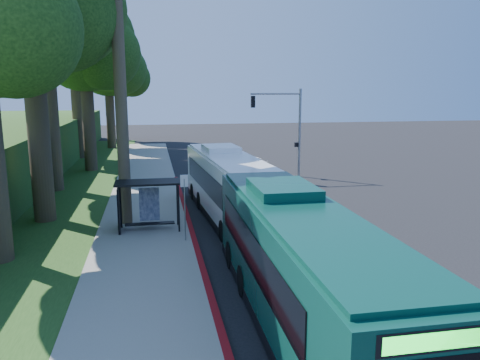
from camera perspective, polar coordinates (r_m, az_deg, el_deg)
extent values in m
plane|color=black|center=(27.42, 3.93, -3.68)|extent=(140.00, 140.00, 0.00)
cube|color=gray|center=(26.56, -11.54, -4.23)|extent=(4.50, 70.00, 0.12)
cube|color=maroon|center=(22.78, -5.82, -6.61)|extent=(0.25, 30.00, 0.13)
cube|color=#234719|center=(32.03, -21.69, -2.24)|extent=(8.00, 70.00, 0.06)
cube|color=black|center=(23.08, -11.11, -0.28)|extent=(3.20, 1.50, 0.10)
cube|color=black|center=(23.43, -14.54, -3.53)|extent=(0.06, 1.30, 2.20)
cube|color=navy|center=(24.03, -10.99, -2.89)|extent=(1.00, 0.12, 1.70)
cube|color=black|center=(23.47, -10.93, -5.25)|extent=(2.40, 0.40, 0.06)
cube|color=black|center=(24.00, -14.34, -3.17)|extent=(0.08, 0.08, 2.40)
cube|color=black|center=(23.98, -7.64, -2.94)|extent=(0.08, 0.08, 2.40)
cube|color=black|center=(22.84, -14.51, -3.90)|extent=(0.08, 0.08, 2.40)
cube|color=black|center=(22.81, -7.47, -3.65)|extent=(0.08, 0.08, 2.40)
cylinder|color=gray|center=(21.40, -6.73, -3.79)|extent=(0.06, 0.06, 3.00)
cube|color=white|center=(21.09, -6.82, -0.11)|extent=(0.35, 0.04, 0.55)
cylinder|color=gray|center=(37.63, 7.26, 5.67)|extent=(0.20, 0.20, 7.00)
cylinder|color=gray|center=(36.91, 4.37, 10.44)|extent=(4.00, 0.14, 0.14)
cube|color=black|center=(36.50, 1.59, 9.52)|extent=(0.30, 0.30, 0.90)
cube|color=black|center=(37.65, 6.87, 4.30)|extent=(0.25, 0.25, 0.35)
cylinder|color=#4C3F2D|center=(24.20, -14.33, 9.64)|extent=(0.60, 0.60, 13.00)
cylinder|color=#382B1E|center=(26.34, -23.43, 6.44)|extent=(1.10, 1.10, 10.50)
sphere|color=#11330E|center=(25.06, -21.25, 18.47)|extent=(5.60, 5.60, 5.60)
sphere|color=#11330E|center=(28.25, -26.60, 17.75)|extent=(5.20, 5.20, 5.20)
cylinder|color=#382B1E|center=(34.34, -22.29, 8.54)|extent=(1.18, 1.18, 11.90)
sphere|color=#11330E|center=(32.88, -20.01, 19.05)|extent=(7.00, 7.00, 7.00)
sphere|color=#11330E|center=(36.79, -25.28, 18.28)|extent=(6.50, 6.50, 6.50)
cylinder|color=#382B1E|center=(42.03, -18.02, 7.68)|extent=(1.06, 1.06, 9.80)
sphere|color=#11330E|center=(42.17, -18.52, 15.87)|extent=(8.40, 8.40, 8.40)
sphere|color=#11330E|center=(40.65, -16.24, 14.61)|extent=(5.88, 5.88, 5.88)
sphere|color=#11330E|center=(43.76, -20.16, 14.46)|extent=(5.46, 5.46, 5.46)
cylinder|color=#382B1E|center=(50.20, -19.23, 8.86)|extent=(1.14, 1.14, 11.20)
sphere|color=#11330E|center=(50.49, -19.75, 16.68)|extent=(9.60, 9.60, 9.60)
sphere|color=#11330E|center=(48.69, -17.60, 15.52)|extent=(6.72, 6.72, 6.72)
sphere|color=#11330E|center=(52.31, -21.27, 15.30)|extent=(6.24, 6.24, 6.24)
cylinder|color=#382B1E|center=(57.90, -15.56, 8.23)|extent=(1.02, 1.02, 9.10)
sphere|color=#11330E|center=(57.94, -15.85, 13.75)|extent=(8.00, 8.00, 8.00)
sphere|color=#11330E|center=(56.58, -14.24, 12.85)|extent=(5.60, 5.60, 5.60)
sphere|color=#11330E|center=(59.42, -17.07, 12.86)|extent=(5.20, 5.20, 5.20)
cylinder|color=#382B1E|center=(65.82, -14.10, 8.28)|extent=(0.98, 0.98, 8.40)
sphere|color=#11330E|center=(65.81, -14.32, 12.77)|extent=(7.00, 7.00, 7.00)
sphere|color=#11330E|center=(64.66, -13.07, 12.01)|extent=(4.90, 4.90, 4.90)
sphere|color=#11330E|center=(67.08, -15.29, 12.06)|extent=(4.55, 4.55, 4.55)
sphere|color=#11330E|center=(19.31, -26.17, 16.37)|extent=(5.04, 5.04, 5.04)
cube|color=white|center=(25.34, -1.32, -0.59)|extent=(3.52, 12.63, 2.96)
cube|color=black|center=(25.70, -1.30, -3.94)|extent=(3.55, 12.69, 0.36)
cube|color=black|center=(25.79, -1.59, 0.26)|extent=(3.39, 9.89, 1.14)
cube|color=black|center=(19.48, 2.91, -3.44)|extent=(2.34, 0.29, 1.46)
cube|color=black|center=(31.24, -3.95, 2.22)|extent=(2.12, 0.27, 1.04)
cube|color=#19E533|center=(19.25, 2.95, -0.60)|extent=(1.73, 0.22, 0.29)
cube|color=white|center=(25.08, -1.33, 2.84)|extent=(3.26, 11.99, 0.12)
cube|color=white|center=(27.07, -2.36, 3.82)|extent=(2.03, 2.72, 0.36)
cylinder|color=black|center=(21.64, -1.95, -6.25)|extent=(0.38, 1.06, 1.04)
cylinder|color=black|center=(22.27, 4.12, -5.77)|extent=(0.38, 1.06, 1.04)
cylinder|color=black|center=(29.95, -5.65, -1.43)|extent=(0.38, 1.06, 1.04)
cylinder|color=black|center=(30.40, -1.18, -1.19)|extent=(0.38, 1.06, 1.04)
cube|color=#0A3930|center=(13.90, 7.56, -10.22)|extent=(2.82, 12.99, 3.08)
cube|color=black|center=(14.55, 7.40, -16.09)|extent=(2.84, 13.06, 0.38)
cube|color=black|center=(14.28, 6.92, -8.35)|extent=(2.87, 10.14, 1.19)
cube|color=black|center=(19.74, 1.84, -2.66)|extent=(2.21, 0.14, 1.08)
cube|color=#19E533|center=(8.07, 22.71, -17.50)|extent=(1.79, 0.12, 0.30)
cube|color=#0A3930|center=(13.41, 7.73, -3.85)|extent=(2.59, 12.34, 0.13)
cube|color=#0A3930|center=(15.38, 5.25, -1.17)|extent=(1.94, 2.71, 0.38)
cylinder|color=black|center=(18.60, -1.01, -9.09)|extent=(0.33, 1.08, 1.08)
cylinder|color=black|center=(19.15, 6.47, -8.57)|extent=(0.33, 1.08, 1.08)
imported|color=silver|center=(37.38, 1.63, 1.51)|extent=(3.89, 6.09, 1.57)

